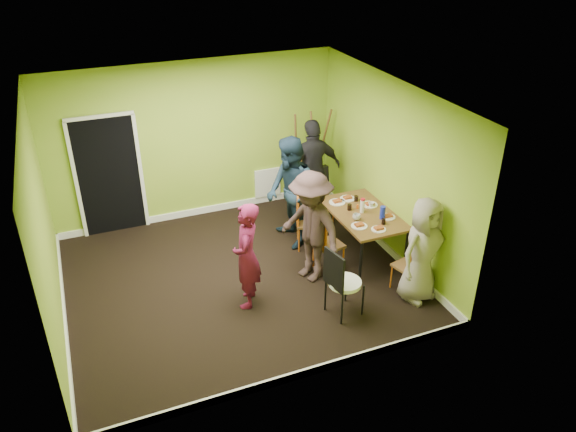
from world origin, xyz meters
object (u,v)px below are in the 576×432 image
(chair_left_near, at_px, (325,241))
(person_left_far, at_px, (290,193))
(orange_bottle, at_px, (358,206))
(chair_back_end, at_px, (318,183))
(chair_front_end, at_px, (412,264))
(dining_table, at_px, (363,216))
(person_back_end, at_px, (313,170))
(easel, at_px, (310,158))
(person_left_near, at_px, (311,227))
(chair_left_far, at_px, (304,217))
(person_front_end, at_px, (422,250))
(blue_bottle, at_px, (383,213))
(chair_bentwood, at_px, (341,280))
(person_standing, at_px, (247,256))
(thermos, at_px, (362,206))

(chair_left_near, bearing_deg, person_left_far, -179.59)
(orange_bottle, distance_m, person_left_far, 1.09)
(chair_back_end, bearing_deg, chair_front_end, 97.35)
(dining_table, distance_m, chair_back_end, 1.37)
(person_back_end, bearing_deg, easel, -112.68)
(chair_left_near, relative_size, person_left_near, 0.54)
(chair_left_far, relative_size, chair_front_end, 1.14)
(chair_left_near, xyz_separation_m, person_front_end, (0.95, -1.11, 0.26))
(blue_bottle, relative_size, orange_bottle, 2.82)
(chair_bentwood, bearing_deg, person_front_end, 75.56)
(dining_table, xyz_separation_m, person_left_far, (-0.92, 0.74, 0.23))
(blue_bottle, relative_size, person_left_far, 0.11)
(person_front_end, bearing_deg, chair_left_far, 101.16)
(chair_left_far, xyz_separation_m, orange_bottle, (0.74, -0.40, 0.24))
(person_standing, distance_m, person_left_far, 1.74)
(chair_left_far, bearing_deg, person_left_near, 2.38)
(person_standing, bearing_deg, dining_table, 128.54)
(blue_bottle, bearing_deg, chair_bentwood, -140.53)
(chair_bentwood, relative_size, orange_bottle, 14.31)
(dining_table, height_order, thermos, thermos)
(chair_left_near, relative_size, chair_bentwood, 0.90)
(dining_table, height_order, blue_bottle, blue_bottle)
(person_standing, relative_size, person_front_end, 1.00)
(person_left_near, xyz_separation_m, person_front_end, (1.23, -1.04, -0.08))
(person_left_near, bearing_deg, person_standing, -96.63)
(chair_back_end, bearing_deg, dining_table, 96.55)
(chair_back_end, height_order, orange_bottle, chair_back_end)
(dining_table, bearing_deg, chair_bentwood, -128.95)
(chair_bentwood, bearing_deg, chair_left_near, 154.30)
(chair_front_end, bearing_deg, thermos, 84.03)
(dining_table, xyz_separation_m, easel, (-0.03, 1.96, 0.21))
(person_left_far, bearing_deg, orange_bottle, 57.14)
(person_back_end, bearing_deg, person_left_far, 41.27)
(chair_left_far, height_order, easel, easel)
(dining_table, bearing_deg, person_left_near, -164.32)
(dining_table, distance_m, chair_left_far, 0.95)
(chair_back_end, bearing_deg, orange_bottle, 96.43)
(chair_back_end, relative_size, person_standing, 0.62)
(chair_front_end, distance_m, person_left_near, 1.53)
(easel, distance_m, person_front_end, 3.29)
(thermos, relative_size, person_standing, 0.13)
(chair_left_near, bearing_deg, chair_front_end, 33.92)
(chair_back_end, bearing_deg, chair_left_far, 53.29)
(chair_bentwood, distance_m, person_standing, 1.31)
(chair_front_end, xyz_separation_m, orange_bottle, (-0.17, 1.33, 0.31))
(chair_back_end, bearing_deg, chair_left_near, 69.32)
(person_back_end, bearing_deg, chair_front_end, 94.39)
(chair_bentwood, distance_m, easel, 3.38)
(blue_bottle, xyz_separation_m, person_back_end, (-0.39, 1.73, 0.06))
(orange_bottle, distance_m, person_left_near, 1.11)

